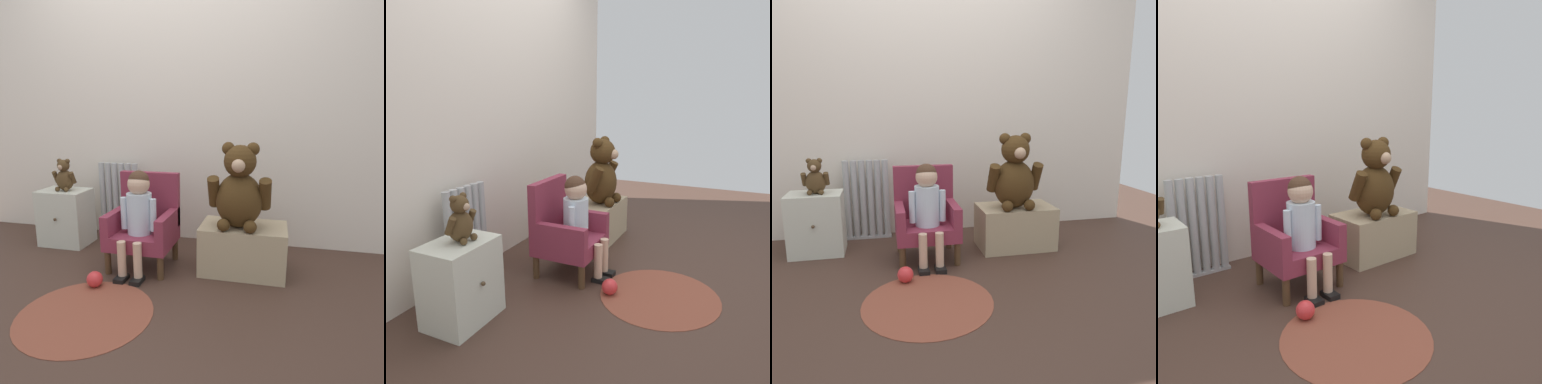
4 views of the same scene
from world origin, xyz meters
TOP-DOWN VIEW (x-y plane):
  - ground_plane at (0.00, 0.00)m, footprint 6.00×6.00m
  - back_wall at (0.00, 1.16)m, footprint 3.80×0.05m
  - radiator at (-0.50, 1.04)m, footprint 0.37×0.05m
  - child_armchair at (-0.08, 0.55)m, footprint 0.44×0.40m
  - child_figure at (-0.08, 0.44)m, footprint 0.25×0.35m
  - low_bench at (0.62, 0.59)m, footprint 0.57×0.36m
  - large_teddy_bear at (0.59, 0.54)m, footprint 0.41×0.29m
  - floor_rug at (-0.15, -0.15)m, footprint 0.73×0.73m
  - toy_ball at (-0.26, 0.14)m, footprint 0.10×0.10m

SIDE VIEW (x-z plane):
  - ground_plane at x=0.00m, z-range 0.00..0.00m
  - floor_rug at x=-0.15m, z-range 0.00..0.01m
  - toy_ball at x=-0.26m, z-range 0.00..0.10m
  - low_bench at x=0.62m, z-range 0.00..0.33m
  - child_armchair at x=-0.08m, z-range -0.03..0.63m
  - radiator at x=-0.50m, z-range 0.00..0.65m
  - child_figure at x=-0.08m, z-range 0.10..0.80m
  - large_teddy_bear at x=0.59m, z-range 0.30..0.86m
  - back_wall at x=0.00m, z-range 0.00..2.40m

